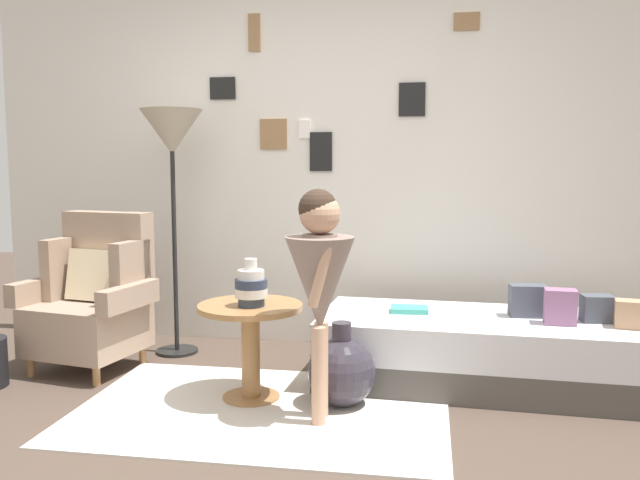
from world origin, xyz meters
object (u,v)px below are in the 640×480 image
object	(u,v)px
daybed	(486,351)
vase_striped	(251,287)
armchair	(94,298)
person_child	(320,274)
side_table	(250,331)
book_on_daybed	(409,309)
demijohn_near	(341,371)
floor_lamp	(172,142)

from	to	relation	value
daybed	vase_striped	distance (m)	1.42
daybed	armchair	bearing A→B (deg)	-178.75
vase_striped	person_child	world-z (taller)	person_child
side_table	book_on_daybed	distance (m)	0.98
book_on_daybed	daybed	bearing A→B (deg)	-7.94
side_table	person_child	xyz separation A→B (m)	(0.42, -0.25, 0.36)
daybed	person_child	distance (m)	1.23
book_on_daybed	side_table	bearing A→B (deg)	-148.15
book_on_daybed	armchair	bearing A→B (deg)	-176.65
person_child	demijohn_near	size ratio (longest dim) A/B	2.57
book_on_daybed	person_child	bearing A→B (deg)	-118.23
vase_striped	armchair	bearing A→B (deg)	158.66
daybed	book_on_daybed	world-z (taller)	book_on_daybed
floor_lamp	demijohn_near	bearing A→B (deg)	-33.05
side_table	floor_lamp	xyz separation A→B (m)	(-0.74, 0.79, 1.04)
vase_striped	person_child	bearing A→B (deg)	-27.06
armchair	daybed	size ratio (longest dim) A/B	0.50
floor_lamp	person_child	bearing A→B (deg)	-41.95
person_child	floor_lamp	bearing A→B (deg)	138.05
armchair	person_child	distance (m)	1.70
person_child	demijohn_near	bearing A→B (deg)	72.19
vase_striped	demijohn_near	distance (m)	0.65
demijohn_near	floor_lamp	bearing A→B (deg)	146.95
vase_striped	demijohn_near	world-z (taller)	vase_striped
floor_lamp	side_table	bearing A→B (deg)	-47.03
floor_lamp	demijohn_near	size ratio (longest dim) A/B	3.63
vase_striped	floor_lamp	xyz separation A→B (m)	(-0.76, 0.83, 0.79)
vase_striped	book_on_daybed	distance (m)	1.01
side_table	daybed	bearing A→B (deg)	19.56
daybed	side_table	world-z (taller)	side_table
side_table	person_child	size ratio (longest dim) A/B	0.49
person_child	book_on_daybed	distance (m)	0.93
book_on_daybed	vase_striped	bearing A→B (deg)	-145.41
book_on_daybed	demijohn_near	xyz separation A→B (m)	(-0.33, -0.53, -0.23)
demijohn_near	daybed	bearing A→B (deg)	30.79
side_table	book_on_daybed	bearing A→B (deg)	31.85
armchair	side_table	world-z (taller)	armchair
daybed	floor_lamp	distance (m)	2.38
daybed	floor_lamp	world-z (taller)	floor_lamp
side_table	floor_lamp	distance (m)	1.50
book_on_daybed	demijohn_near	distance (m)	0.66
armchair	floor_lamp	world-z (taller)	floor_lamp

